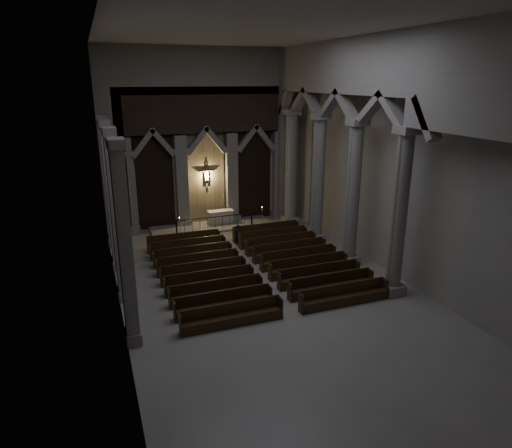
# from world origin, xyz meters

# --- Properties ---
(room) EXTENTS (24.00, 24.10, 12.00)m
(room) POSITION_xyz_m (0.00, 0.00, 7.60)
(room) COLOR gray
(room) RESTS_ON ground
(sanctuary_wall) EXTENTS (14.00, 0.77, 12.00)m
(sanctuary_wall) POSITION_xyz_m (0.00, 11.54, 6.62)
(sanctuary_wall) COLOR gray
(sanctuary_wall) RESTS_ON ground
(right_arcade) EXTENTS (1.00, 24.00, 12.00)m
(right_arcade) POSITION_xyz_m (5.50, 1.33, 7.83)
(right_arcade) COLOR gray
(right_arcade) RESTS_ON ground
(left_pilasters) EXTENTS (0.60, 13.00, 8.03)m
(left_pilasters) POSITION_xyz_m (-6.75, 3.50, 3.91)
(left_pilasters) COLOR gray
(left_pilasters) RESTS_ON ground
(sanctuary_step) EXTENTS (8.50, 2.60, 0.15)m
(sanctuary_step) POSITION_xyz_m (0.00, 10.60, 0.07)
(sanctuary_step) COLOR gray
(sanctuary_step) RESTS_ON ground
(altar) EXTENTS (1.82, 0.73, 0.92)m
(altar) POSITION_xyz_m (0.72, 10.93, 0.62)
(altar) COLOR beige
(altar) RESTS_ON sanctuary_step
(altar_rail) EXTENTS (5.40, 0.09, 1.06)m
(altar_rail) POSITION_xyz_m (-0.00, 9.74, 0.71)
(altar_rail) COLOR black
(altar_rail) RESTS_ON ground
(candle_stand_left) EXTENTS (0.24, 0.24, 1.45)m
(candle_stand_left) POSITION_xyz_m (-2.55, 9.09, 0.39)
(candle_stand_left) COLOR #B38237
(candle_stand_left) RESTS_ON ground
(candle_stand_right) EXTENTS (0.24, 0.24, 1.41)m
(candle_stand_right) POSITION_xyz_m (3.41, 9.67, 0.38)
(candle_stand_right) COLOR #B38237
(candle_stand_right) RESTS_ON ground
(pews) EXTENTS (9.87, 10.29, 1.00)m
(pews) POSITION_xyz_m (0.00, 2.21, 0.32)
(pews) COLOR black
(pews) RESTS_ON ground
(worshipper) EXTENTS (0.51, 0.37, 1.29)m
(worshipper) POSITION_xyz_m (0.67, 6.64, 0.64)
(worshipper) COLOR black
(worshipper) RESTS_ON ground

